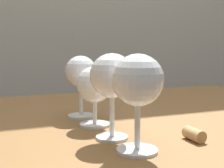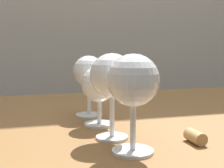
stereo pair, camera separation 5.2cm
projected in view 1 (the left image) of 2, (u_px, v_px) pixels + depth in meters
The scene contains 6 objects.
dining_table at pixel (108, 155), 0.73m from camera, with size 1.26×0.76×0.72m.
wine_glass_cabernet at pixel (138, 83), 0.45m from camera, with size 0.08×0.08×0.15m.
wine_glass_rose at pixel (112, 77), 0.52m from camera, with size 0.08×0.08×0.15m.
wine_glass_merlot at pixel (95, 86), 0.62m from camera, with size 0.07×0.07×0.12m.
wine_glass_pinot at pixel (81, 74), 0.69m from camera, with size 0.07×0.07×0.14m.
cork at pixel (194, 134), 0.52m from camera, with size 0.02×0.02×0.04m, color tan.
Camera 1 is at (-0.25, -0.66, 0.88)m, focal length 48.47 mm.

